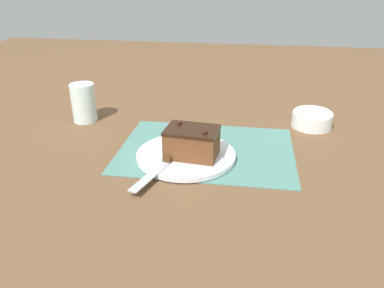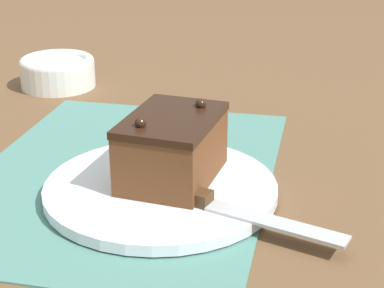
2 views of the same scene
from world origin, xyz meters
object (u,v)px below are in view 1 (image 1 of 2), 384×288
at_px(cake_plate, 186,155).
at_px(chocolate_cake, 192,142).
at_px(serving_knife, 165,162).
at_px(drinking_glass, 84,103).
at_px(small_bowl, 312,118).

bearing_deg(cake_plate, chocolate_cake, -28.49).
relative_size(serving_knife, drinking_glass, 1.72).
distance_m(cake_plate, chocolate_cake, 0.05).
bearing_deg(serving_knife, small_bowl, -121.71).
distance_m(drinking_glass, small_bowl, 0.71).
distance_m(cake_plate, serving_knife, 0.08).
height_order(chocolate_cake, serving_knife, chocolate_cake).
height_order(chocolate_cake, drinking_glass, drinking_glass).
bearing_deg(small_bowl, cake_plate, -142.24).
xyz_separation_m(drinking_glass, small_bowl, (0.70, 0.06, -0.03)).
distance_m(cake_plate, drinking_glass, 0.42).
bearing_deg(small_bowl, serving_knife, -139.35).
height_order(cake_plate, drinking_glass, drinking_glass).
xyz_separation_m(cake_plate, drinking_glass, (-0.36, 0.21, 0.05)).
height_order(cake_plate, chocolate_cake, chocolate_cake).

